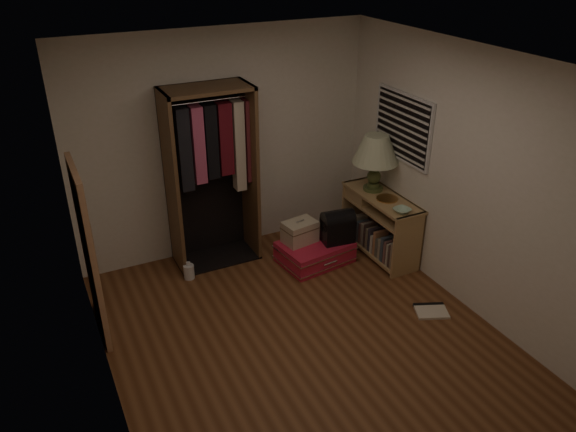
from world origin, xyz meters
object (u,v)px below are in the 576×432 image
at_px(train_case, 300,232).
at_px(table_lamp, 376,150).
at_px(pink_suitcase, 315,252).
at_px(console_bookshelf, 378,223).
at_px(open_wardrobe, 213,161).
at_px(white_jug, 189,271).
at_px(black_bag, 338,226).
at_px(floor_mirror, 89,253).

height_order(train_case, table_lamp, table_lamp).
distance_m(pink_suitcase, train_case, 0.31).
xyz_separation_m(console_bookshelf, train_case, (-0.93, 0.23, -0.01)).
bearing_deg(pink_suitcase, train_case, 137.82).
xyz_separation_m(open_wardrobe, white_jug, (-0.46, -0.30, -1.13)).
xyz_separation_m(pink_suitcase, black_bag, (0.25, -0.08, 0.33)).
relative_size(black_bag, white_jug, 1.91).
height_order(train_case, white_jug, train_case).
height_order(open_wardrobe, table_lamp, open_wardrobe).
height_order(console_bookshelf, train_case, console_bookshelf).
bearing_deg(pink_suitcase, open_wardrobe, 140.35).
height_order(floor_mirror, table_lamp, floor_mirror).
bearing_deg(table_lamp, train_case, 176.12).
xyz_separation_m(console_bookshelf, floor_mirror, (-3.24, -0.04, 0.46)).
bearing_deg(black_bag, open_wardrobe, 157.24).
height_order(console_bookshelf, white_jug, console_bookshelf).
relative_size(open_wardrobe, black_bag, 5.20).
relative_size(console_bookshelf, black_bag, 2.84).
xyz_separation_m(black_bag, table_lamp, (0.53, 0.11, 0.79)).
distance_m(open_wardrobe, black_bag, 1.59).
bearing_deg(open_wardrobe, table_lamp, -17.96).
relative_size(black_bag, table_lamp, 0.57).
xyz_separation_m(console_bookshelf, black_bag, (-0.53, 0.05, 0.06)).
relative_size(pink_suitcase, black_bag, 2.25).
height_order(console_bookshelf, floor_mirror, floor_mirror).
bearing_deg(train_case, black_bag, -33.09).
xyz_separation_m(open_wardrobe, pink_suitcase, (0.97, -0.61, -1.09)).
distance_m(console_bookshelf, train_case, 0.96).
height_order(open_wardrobe, white_jug, open_wardrobe).
height_order(floor_mirror, pink_suitcase, floor_mirror).
bearing_deg(white_jug, floor_mirror, -155.51).
distance_m(train_case, table_lamp, 1.27).
bearing_deg(white_jug, console_bookshelf, -11.03).
height_order(train_case, black_bag, black_bag).
bearing_deg(pink_suitcase, console_bookshelf, -16.97).
bearing_deg(white_jug, table_lamp, -6.81).
xyz_separation_m(train_case, black_bag, (0.40, -0.18, 0.07)).
xyz_separation_m(open_wardrobe, train_case, (0.82, -0.51, -0.84)).
xyz_separation_m(table_lamp, white_jug, (-2.22, 0.26, -1.15)).
height_order(open_wardrobe, floor_mirror, open_wardrobe).
bearing_deg(open_wardrobe, console_bookshelf, -22.79).
distance_m(black_bag, white_jug, 1.76).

